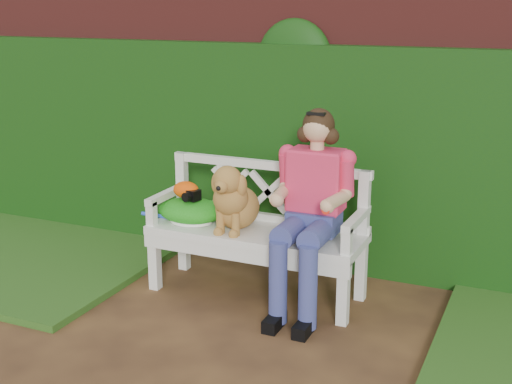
% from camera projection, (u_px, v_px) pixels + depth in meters
% --- Properties ---
extents(ground, '(60.00, 60.00, 0.00)m').
position_uv_depth(ground, '(217.00, 363.00, 3.93)').
color(ground, '#311E14').
extents(brick_wall, '(10.00, 0.30, 2.20)m').
position_uv_depth(brick_wall, '(327.00, 122.00, 5.30)').
color(brick_wall, maroon).
rests_on(brick_wall, ground).
extents(ivy_hedge, '(10.00, 0.18, 1.70)m').
position_uv_depth(ivy_hedge, '(316.00, 159.00, 5.18)').
color(ivy_hedge, '#16400A').
rests_on(ivy_hedge, ground).
extents(grass_left, '(2.60, 2.00, 0.05)m').
position_uv_depth(grass_left, '(8.00, 249.00, 5.65)').
color(grass_left, '#234116').
rests_on(grass_left, ground).
extents(garden_bench, '(1.64, 0.79, 0.48)m').
position_uv_depth(garden_bench, '(256.00, 262.00, 4.79)').
color(garden_bench, white).
rests_on(garden_bench, ground).
extents(seated_woman, '(0.77, 0.87, 1.29)m').
position_uv_depth(seated_woman, '(313.00, 215.00, 4.50)').
color(seated_woman, '#CE4D59').
rests_on(seated_woman, ground).
extents(dog, '(0.39, 0.48, 0.48)m').
position_uv_depth(dog, '(235.00, 196.00, 4.67)').
color(dog, olive).
rests_on(dog, garden_bench).
extents(tennis_racket, '(0.62, 0.31, 0.03)m').
position_uv_depth(tennis_racket, '(188.00, 220.00, 4.89)').
color(tennis_racket, silver).
rests_on(tennis_racket, garden_bench).
extents(green_bag, '(0.55, 0.46, 0.17)m').
position_uv_depth(green_bag, '(191.00, 210.00, 4.89)').
color(green_bag, green).
rests_on(green_bag, garden_bench).
extents(camera_item, '(0.13, 0.11, 0.08)m').
position_uv_depth(camera_item, '(192.00, 195.00, 4.84)').
color(camera_item, black).
rests_on(camera_item, green_bag).
extents(baseball_glove, '(0.21, 0.17, 0.12)m').
position_uv_depth(baseball_glove, '(186.00, 190.00, 4.88)').
color(baseball_glove, '#E94C06').
rests_on(baseball_glove, green_bag).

